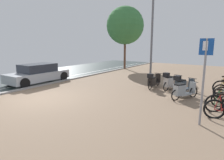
# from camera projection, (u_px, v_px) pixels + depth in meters

# --- Properties ---
(ground) EXTENTS (21.00, 40.00, 0.13)m
(ground) POSITION_uv_depth(u_px,v_px,m) (59.00, 105.00, 8.31)
(ground) COLOR #2A3533
(bicycle_rack_00) EXTENTS (1.33, 0.52, 1.00)m
(bicycle_rack_00) POSITION_uv_depth(u_px,v_px,m) (224.00, 110.00, 6.60)
(bicycle_rack_00) COLOR black
(bicycle_rack_00) RESTS_ON ground
(bicycle_rack_01) EXTENTS (1.23, 0.70, 0.99)m
(bicycle_rack_01) POSITION_uv_depth(u_px,v_px,m) (223.00, 103.00, 7.31)
(bicycle_rack_01) COLOR black
(bicycle_rack_01) RESTS_ON ground
(scooter_near) EXTENTS (0.76, 1.74, 1.06)m
(scooter_near) POSITION_uv_depth(u_px,v_px,m) (170.00, 82.00, 10.84)
(scooter_near) COLOR black
(scooter_near) RESTS_ON ground
(scooter_mid) EXTENTS (0.91, 1.73, 1.03)m
(scooter_mid) POSITION_uv_depth(u_px,v_px,m) (182.00, 85.00, 9.99)
(scooter_mid) COLOR black
(scooter_mid) RESTS_ON ground
(scooter_far) EXTENTS (0.94, 1.57, 0.83)m
(scooter_far) POSITION_uv_depth(u_px,v_px,m) (183.00, 91.00, 9.02)
(scooter_far) COLOR black
(scooter_far) RESTS_ON ground
(scooter_extra) EXTENTS (0.52, 1.88, 0.96)m
(scooter_extra) POSITION_uv_depth(u_px,v_px,m) (153.00, 81.00, 11.26)
(scooter_extra) COLOR black
(scooter_extra) RESTS_ON ground
(parked_car_near) EXTENTS (1.86, 4.04, 1.27)m
(parked_car_near) POSITION_uv_depth(u_px,v_px,m) (38.00, 74.00, 12.84)
(parked_car_near) COLOR #A5AAB0
(parked_car_near) RESTS_ON ground
(parking_sign) EXTENTS (0.40, 0.07, 2.77)m
(parking_sign) POSITION_uv_depth(u_px,v_px,m) (204.00, 74.00, 5.88)
(parking_sign) COLOR gray
(parking_sign) RESTS_ON ground
(lamp_post) EXTENTS (0.20, 0.52, 6.04)m
(lamp_post) POSITION_uv_depth(u_px,v_px,m) (152.00, 32.00, 12.46)
(lamp_post) COLOR slate
(lamp_post) RESTS_ON ground
(street_tree) EXTENTS (3.79, 3.79, 6.31)m
(street_tree) POSITION_uv_depth(u_px,v_px,m) (125.00, 26.00, 19.22)
(street_tree) COLOR brown
(street_tree) RESTS_ON ground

